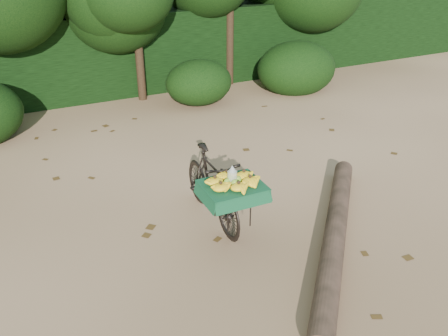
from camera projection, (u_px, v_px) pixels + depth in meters
name	position (u px, v px, depth m)	size (l,w,h in m)	color
ground	(225.00, 217.00, 6.34)	(80.00, 80.00, 0.00)	tan
vendor_bicycle	(213.00, 186.00, 6.06)	(0.71, 1.71, 0.98)	black
fallen_log	(335.00, 234.00, 5.77)	(0.26, 0.26, 3.63)	brown
hedge_backdrop	(105.00, 51.00, 10.98)	(26.00, 1.80, 1.80)	black
tree_row	(76.00, 9.00, 9.58)	(14.50, 2.00, 4.00)	black
bush_clumps	(154.00, 91.00, 9.78)	(8.80, 1.70, 0.90)	black
leaf_litter	(205.00, 195.00, 6.86)	(7.00, 7.30, 0.01)	#4C3314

